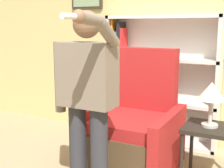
{
  "coord_description": "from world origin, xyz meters",
  "views": [
    {
      "loc": [
        1.16,
        -1.83,
        1.46
      ],
      "look_at": [
        -0.12,
        0.65,
        0.95
      ],
      "focal_mm": 50.0,
      "sensor_mm": 36.0,
      "label": 1
    }
  ],
  "objects_px": {
    "armchair": "(134,131)",
    "person_standing": "(87,94)",
    "bookcase": "(152,81)",
    "side_table": "(209,136)",
    "table_lamp": "(212,93)"
  },
  "relations": [
    {
      "from": "armchair",
      "to": "person_standing",
      "type": "distance_m",
      "value": 0.96
    },
    {
      "from": "bookcase",
      "to": "side_table",
      "type": "bearing_deg",
      "value": -43.99
    },
    {
      "from": "person_standing",
      "to": "bookcase",
      "type": "bearing_deg",
      "value": 90.18
    },
    {
      "from": "bookcase",
      "to": "armchair",
      "type": "height_order",
      "value": "bookcase"
    },
    {
      "from": "side_table",
      "to": "bookcase",
      "type": "bearing_deg",
      "value": 136.01
    },
    {
      "from": "person_standing",
      "to": "side_table",
      "type": "relative_size",
      "value": 2.87
    },
    {
      "from": "bookcase",
      "to": "table_lamp",
      "type": "distance_m",
      "value": 1.21
    },
    {
      "from": "bookcase",
      "to": "person_standing",
      "type": "height_order",
      "value": "bookcase"
    },
    {
      "from": "armchair",
      "to": "person_standing",
      "type": "xyz_separation_m",
      "value": [
        -0.1,
        -0.78,
        0.55
      ]
    },
    {
      "from": "table_lamp",
      "to": "person_standing",
      "type": "bearing_deg",
      "value": -139.2
    },
    {
      "from": "bookcase",
      "to": "side_table",
      "type": "distance_m",
      "value": 1.25
    },
    {
      "from": "bookcase",
      "to": "armchair",
      "type": "distance_m",
      "value": 0.91
    },
    {
      "from": "table_lamp",
      "to": "armchair",
      "type": "bearing_deg",
      "value": 177.47
    },
    {
      "from": "armchair",
      "to": "table_lamp",
      "type": "xyz_separation_m",
      "value": [
        0.77,
        -0.03,
        0.49
      ]
    },
    {
      "from": "bookcase",
      "to": "table_lamp",
      "type": "bearing_deg",
      "value": -43.99
    }
  ]
}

